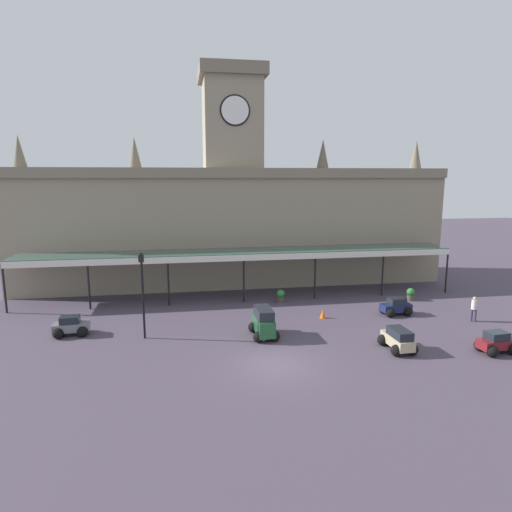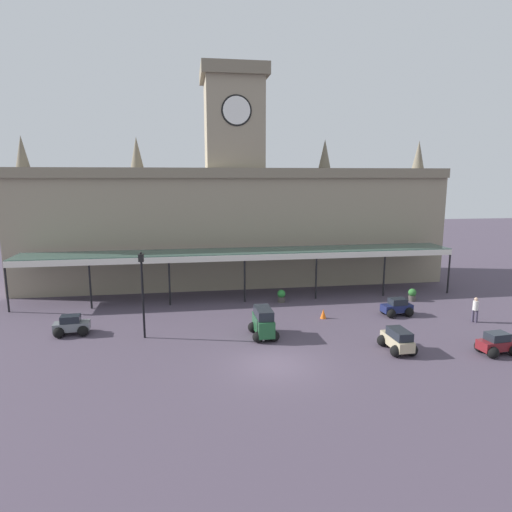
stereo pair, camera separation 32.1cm
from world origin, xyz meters
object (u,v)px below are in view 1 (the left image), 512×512
Objects in this scene: victorian_lamppost at (142,286)px; planter_by_canopy at (281,296)px; car_navy_sedan at (396,308)px; car_grey_sedan at (71,327)px; car_beige_estate at (398,341)px; planter_forecourt_centre at (411,294)px; car_maroon_sedan at (497,344)px; traffic_cone at (323,313)px; car_green_van at (264,324)px; pedestrian_near_entrance at (474,308)px.

victorian_lamppost is 11.61m from planter_by_canopy.
car_grey_sedan is at bearing -178.69° from car_navy_sedan.
car_beige_estate reaches higher than planter_by_canopy.
car_grey_sedan is 5.27m from victorian_lamppost.
victorian_lamppost is 20.28m from planter_forecourt_centre.
car_navy_sedan is at bearing 107.31° from car_maroon_sedan.
victorian_lamppost is 8.00× the size of traffic_cone.
car_beige_estate is at bearing -16.63° from car_grey_sedan.
car_green_van reaches higher than pedestrian_near_entrance.
planter_by_canopy is (2.59, 6.99, -0.32)m from car_green_van.
car_beige_estate reaches higher than planter_forecourt_centre.
pedestrian_near_entrance is at bearing -13.46° from traffic_cone.
car_beige_estate is (18.16, -5.42, 0.06)m from car_grey_sedan.
car_maroon_sedan reaches higher than traffic_cone.
car_beige_estate is 14.65m from victorian_lamppost.
victorian_lamppost reaches higher than planter_by_canopy.
car_green_van reaches higher than traffic_cone.
pedestrian_near_entrance is 13.20m from planter_by_canopy.
victorian_lamppost is (4.37, -1.23, 2.68)m from car_grey_sedan.
pedestrian_near_entrance is at bearing -26.22° from car_navy_sedan.
car_navy_sedan is 1.26× the size of pedestrian_near_entrance.
planter_forecourt_centre is at bearing 20.73° from traffic_cone.
car_navy_sedan is 0.93× the size of car_beige_estate.
car_green_van is at bearing 154.53° from car_beige_estate.
traffic_cone is (-7.38, 7.22, -0.18)m from car_maroon_sedan.
car_navy_sedan reaches higher than traffic_cone.
victorian_lamppost is at bearing -147.63° from planter_by_canopy.
pedestrian_near_entrance reaches higher than car_navy_sedan.
pedestrian_near_entrance is at bearing -1.19° from victorian_lamppost.
traffic_cone is at bearing -64.93° from planter_by_canopy.
car_maroon_sedan is 10.26m from planter_forecourt_centre.
car_green_van is at bearing -177.97° from pedestrian_near_entrance.
traffic_cone is at bearing 9.10° from victorian_lamppost.
car_beige_estate is (-2.89, -5.90, 0.06)m from car_navy_sedan.
victorian_lamppost is at bearing -15.70° from car_grey_sedan.
car_beige_estate is 1.07× the size of car_maroon_sedan.
pedestrian_near_entrance reaches higher than planter_forecourt_centre.
car_beige_estate is at bearing -122.22° from planter_forecourt_centre.
pedestrian_near_entrance reaches higher than car_beige_estate.
car_green_van is 2.52× the size of planter_forecourt_centre.
pedestrian_near_entrance reaches higher than traffic_cone.
car_navy_sedan is 5.17m from traffic_cone.
pedestrian_near_entrance is 5.54m from planter_forecourt_centre.
car_maroon_sedan is 2.21× the size of planter_forecourt_centre.
car_green_van reaches higher than car_beige_estate.
planter_by_canopy is at bearing 19.12° from car_grey_sedan.
car_beige_estate is 6.46m from traffic_cone.
planter_by_canopy is at bearing 69.62° from car_green_van.
planter_by_canopy is (-7.14, 4.34, -0.01)m from car_navy_sedan.
car_green_van reaches higher than car_maroon_sedan.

